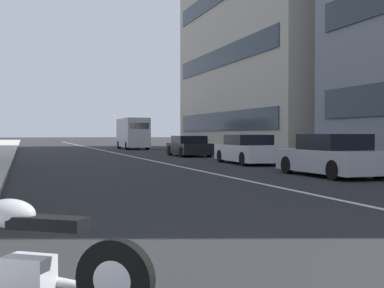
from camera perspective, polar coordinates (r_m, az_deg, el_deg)
name	(u,v)px	position (r m, az deg, el deg)	size (l,w,h in m)	color
lane_centre_stripe	(118,153)	(37.55, -8.11, -1.02)	(110.00, 0.16, 0.01)	silver
motorcycle_far_end_row	(26,258)	(4.52, -17.62, -11.80)	(1.32, 1.83, 1.09)	black
car_far_down_avenue	(331,157)	(17.93, 14.91, -1.34)	(4.31, 1.89, 1.40)	#B7B7BC
car_approaching_light	(248,150)	(24.65, 6.12, -0.67)	(4.76, 2.01, 1.37)	silver
car_lead_in_lane	(189,146)	(32.80, -0.34, -0.26)	(4.32, 2.00, 1.28)	black
delivery_van_ahead	(133,133)	(48.05, -6.48, 1.22)	(6.03, 2.10, 2.79)	silver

